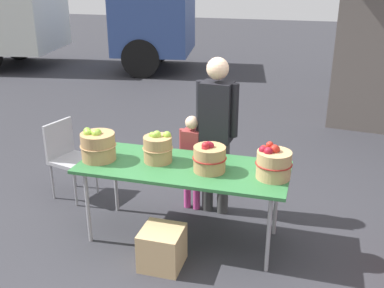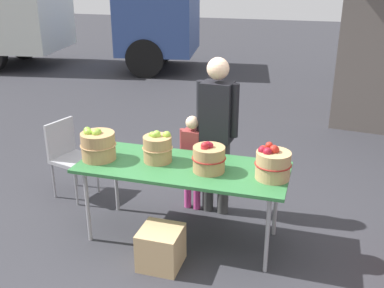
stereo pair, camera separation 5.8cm
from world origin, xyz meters
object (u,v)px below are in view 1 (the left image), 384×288
object	(u,v)px
apple_basket_green_1	(158,148)
folding_chair	(67,153)
market_table	(183,170)
vendor_adult	(217,125)
apple_basket_green_0	(98,145)
apple_basket_red_1	(273,163)
apple_basket_red_0	(209,158)
child_customer	(192,155)
produce_crate	(162,248)
box_truck	(14,8)

from	to	relation	value
apple_basket_green_1	folding_chair	world-z (taller)	apple_basket_green_1
market_table	vendor_adult	xyz separation A→B (m)	(0.17, 0.58, 0.26)
apple_basket_green_0	folding_chair	size ratio (longest dim) A/B	0.39
folding_chair	apple_basket_red_1	bearing A→B (deg)	-88.41
apple_basket_green_1	vendor_adult	world-z (taller)	vendor_adult
apple_basket_red_0	child_customer	xyz separation A→B (m)	(-0.33, 0.61, -0.26)
market_table	apple_basket_red_1	xyz separation A→B (m)	(0.80, -0.02, 0.18)
child_customer	vendor_adult	bearing A→B (deg)	-172.87
apple_basket_red_0	child_customer	world-z (taller)	child_customer
market_table	produce_crate	world-z (taller)	market_table
apple_basket_green_0	apple_basket_red_0	xyz separation A→B (m)	(1.05, 0.04, -0.02)
apple_basket_red_1	child_customer	xyz separation A→B (m)	(-0.88, 0.59, -0.27)
market_table	child_customer	world-z (taller)	child_customer
child_customer	box_truck	xyz separation A→B (m)	(-6.40, 6.04, 0.88)
apple_basket_red_1	folding_chair	world-z (taller)	apple_basket_red_1
child_customer	box_truck	distance (m)	8.85
apple_basket_green_0	box_truck	size ratio (longest dim) A/B	0.04
box_truck	apple_basket_green_1	bearing A→B (deg)	-56.06
market_table	apple_basket_red_0	distance (m)	0.31
child_customer	box_truck	size ratio (longest dim) A/B	0.13
box_truck	folding_chair	world-z (taller)	box_truck
box_truck	folding_chair	bearing A→B (deg)	-60.32
apple_basket_green_0	folding_chair	bearing A→B (deg)	140.81
apple_basket_green_0	produce_crate	xyz separation A→B (m)	(0.75, -0.40, -0.71)
apple_basket_red_1	box_truck	bearing A→B (deg)	137.67
child_customer	apple_basket_red_0	bearing A→B (deg)	123.77
vendor_adult	apple_basket_green_0	bearing A→B (deg)	38.26
vendor_adult	folding_chair	size ratio (longest dim) A/B	1.90
box_truck	folding_chair	distance (m)	7.96
vendor_adult	child_customer	xyz separation A→B (m)	(-0.25, -0.01, -0.35)
folding_chair	apple_basket_green_0	bearing A→B (deg)	-115.01
apple_basket_green_0	child_customer	distance (m)	1.01
apple_basket_green_0	vendor_adult	bearing A→B (deg)	33.84
apple_basket_green_0	produce_crate	bearing A→B (deg)	-27.82
child_customer	apple_basket_green_0	bearing A→B (deg)	46.99
apple_basket_red_0	folding_chair	world-z (taller)	apple_basket_red_0
apple_basket_green_0	apple_basket_green_1	size ratio (longest dim) A/B	1.13
apple_basket_red_0	vendor_adult	xyz separation A→B (m)	(-0.08, 0.62, 0.09)
apple_basket_green_0	apple_basket_green_1	xyz separation A→B (m)	(0.55, 0.11, -0.01)
apple_basket_red_0	folding_chair	distance (m)	1.86
market_table	child_customer	bearing A→B (deg)	97.78
apple_basket_green_0	produce_crate	size ratio (longest dim) A/B	0.95
apple_basket_green_1	box_truck	bearing A→B (deg)	133.46
market_table	vendor_adult	bearing A→B (deg)	73.39
box_truck	market_table	bearing A→B (deg)	-55.10
apple_basket_red_0	vendor_adult	world-z (taller)	vendor_adult
vendor_adult	apple_basket_red_1	bearing A→B (deg)	140.75
child_customer	box_truck	bearing A→B (deg)	-38.11
apple_basket_red_0	folding_chair	size ratio (longest dim) A/B	0.35
child_customer	folding_chair	size ratio (longest dim) A/B	1.21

